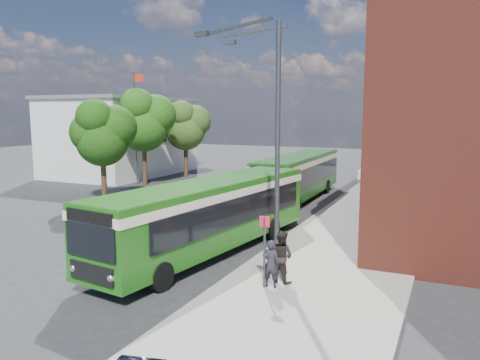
% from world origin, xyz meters
% --- Properties ---
extents(ground, '(120.00, 120.00, 0.00)m').
position_xyz_m(ground, '(0.00, 0.00, 0.00)').
color(ground, '#28282B').
rests_on(ground, ground).
extents(pavement, '(6.00, 48.00, 0.15)m').
position_xyz_m(pavement, '(7.00, 8.00, 0.07)').
color(pavement, gray).
rests_on(pavement, ground).
extents(kerb_line, '(0.12, 48.00, 0.01)m').
position_xyz_m(kerb_line, '(3.95, 8.00, 0.01)').
color(kerb_line, beige).
rests_on(kerb_line, ground).
extents(white_building, '(9.40, 13.40, 7.30)m').
position_xyz_m(white_building, '(-18.00, 18.00, 3.66)').
color(white_building, silver).
rests_on(white_building, ground).
extents(flagpole, '(0.95, 0.10, 9.00)m').
position_xyz_m(flagpole, '(-12.45, 13.00, 4.94)').
color(flagpole, '#393C3E').
rests_on(flagpole, ground).
extents(street_lamp, '(2.96, 2.38, 9.00)m').
position_xyz_m(street_lamp, '(4.84, -2.00, 4.79)').
color(street_lamp, '#393C3E').
rests_on(street_lamp, ground).
extents(bus_stop_sign, '(0.35, 0.08, 2.52)m').
position_xyz_m(bus_stop_sign, '(5.60, -4.20, 1.51)').
color(bus_stop_sign, '#393C3E').
rests_on(bus_stop_sign, ground).
extents(bus_front, '(4.16, 12.58, 3.02)m').
position_xyz_m(bus_front, '(1.93, -1.18, 1.83)').
color(bus_front, '#1C5A13').
rests_on(bus_front, ground).
extents(bus_rear, '(2.76, 12.22, 3.02)m').
position_xyz_m(bus_rear, '(1.51, 12.25, 1.83)').
color(bus_rear, '#174D12').
rests_on(bus_rear, ground).
extents(pedestrian_a, '(0.61, 0.42, 1.59)m').
position_xyz_m(pedestrian_a, '(5.79, -4.10, 0.94)').
color(pedestrian_a, black).
rests_on(pedestrian_a, pavement).
extents(pedestrian_b, '(1.01, 0.88, 1.76)m').
position_xyz_m(pedestrian_b, '(5.92, -3.47, 1.03)').
color(pedestrian_b, black).
rests_on(pedestrian_b, pavement).
extents(tree_left, '(3.98, 3.78, 6.72)m').
position_xyz_m(tree_left, '(-9.90, 6.07, 4.55)').
color(tree_left, '#342313').
rests_on(tree_left, ground).
extents(tree_mid, '(4.61, 4.38, 7.78)m').
position_xyz_m(tree_mid, '(-11.83, 13.19, 5.28)').
color(tree_mid, '#342313').
rests_on(tree_mid, ground).
extents(tree_right, '(4.13, 3.92, 6.97)m').
position_xyz_m(tree_right, '(-11.44, 18.98, 4.72)').
color(tree_right, '#342313').
rests_on(tree_right, ground).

